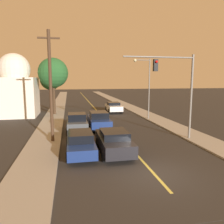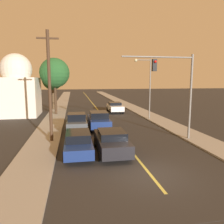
{
  "view_description": "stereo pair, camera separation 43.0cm",
  "coord_description": "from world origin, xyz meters",
  "px_view_note": "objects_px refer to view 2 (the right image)",
  "views": [
    {
      "loc": [
        -4.22,
        -10.08,
        4.87
      ],
      "look_at": [
        0.0,
        11.34,
        1.6
      ],
      "focal_mm": 35.0,
      "sensor_mm": 36.0,
      "label": 1
    },
    {
      "loc": [
        -3.8,
        -10.16,
        4.87
      ],
      "look_at": [
        0.0,
        11.34,
        1.6
      ],
      "focal_mm": 35.0,
      "sensor_mm": 36.0,
      "label": 2
    }
  ],
  "objects_px": {
    "streetlamp_right": "(146,81)",
    "domed_building_left": "(17,88)",
    "car_near_lane_front": "(111,141)",
    "traffic_signal_mast": "(176,82)",
    "utility_pole_left": "(50,85)",
    "tree_left_near": "(55,73)",
    "car_near_lane_second": "(99,120)",
    "car_outer_lane_second": "(77,123)",
    "car_outer_lane_front": "(78,142)",
    "car_far_oncoming": "(115,107)",
    "tree_left_far": "(52,80)"
  },
  "relations": [
    {
      "from": "streetlamp_right",
      "to": "domed_building_left",
      "type": "relative_size",
      "value": 0.87
    },
    {
      "from": "car_near_lane_front",
      "to": "traffic_signal_mast",
      "type": "bearing_deg",
      "value": 21.36
    },
    {
      "from": "utility_pole_left",
      "to": "tree_left_near",
      "type": "xyz_separation_m",
      "value": [
        -0.69,
        13.73,
        1.27
      ]
    },
    {
      "from": "streetlamp_right",
      "to": "tree_left_near",
      "type": "height_order",
      "value": "tree_left_near"
    },
    {
      "from": "car_near_lane_second",
      "to": "streetlamp_right",
      "type": "height_order",
      "value": "streetlamp_right"
    },
    {
      "from": "car_near_lane_second",
      "to": "car_near_lane_front",
      "type": "bearing_deg",
      "value": -90.0
    },
    {
      "from": "car_outer_lane_second",
      "to": "traffic_signal_mast",
      "type": "height_order",
      "value": "traffic_signal_mast"
    },
    {
      "from": "car_near_lane_second",
      "to": "car_outer_lane_front",
      "type": "relative_size",
      "value": 0.97
    },
    {
      "from": "car_near_lane_second",
      "to": "domed_building_left",
      "type": "xyz_separation_m",
      "value": [
        -9.75,
        9.63,
        2.83
      ]
    },
    {
      "from": "car_far_oncoming",
      "to": "traffic_signal_mast",
      "type": "xyz_separation_m",
      "value": [
        1.83,
        -15.64,
        3.87
      ]
    },
    {
      "from": "car_far_oncoming",
      "to": "streetlamp_right",
      "type": "relative_size",
      "value": 0.6
    },
    {
      "from": "domed_building_left",
      "to": "car_outer_lane_second",
      "type": "bearing_deg",
      "value": -54.77
    },
    {
      "from": "streetlamp_right",
      "to": "utility_pole_left",
      "type": "distance_m",
      "value": 13.17
    },
    {
      "from": "traffic_signal_mast",
      "to": "utility_pole_left",
      "type": "bearing_deg",
      "value": 172.91
    },
    {
      "from": "car_near_lane_front",
      "to": "domed_building_left",
      "type": "bearing_deg",
      "value": 119.72
    },
    {
      "from": "car_outer_lane_front",
      "to": "car_near_lane_front",
      "type": "bearing_deg",
      "value": -8.11
    },
    {
      "from": "car_near_lane_front",
      "to": "car_far_oncoming",
      "type": "distance_m",
      "value": 18.13
    },
    {
      "from": "car_outer_lane_front",
      "to": "tree_left_near",
      "type": "height_order",
      "value": "tree_left_near"
    },
    {
      "from": "car_outer_lane_front",
      "to": "car_outer_lane_second",
      "type": "relative_size",
      "value": 1.24
    },
    {
      "from": "tree_left_near",
      "to": "car_near_lane_second",
      "type": "bearing_deg",
      "value": -63.16
    },
    {
      "from": "tree_left_far",
      "to": "tree_left_near",
      "type": "bearing_deg",
      "value": -81.41
    },
    {
      "from": "car_near_lane_front",
      "to": "traffic_signal_mast",
      "type": "relative_size",
      "value": 0.72
    },
    {
      "from": "car_outer_lane_front",
      "to": "traffic_signal_mast",
      "type": "height_order",
      "value": "traffic_signal_mast"
    },
    {
      "from": "utility_pole_left",
      "to": "streetlamp_right",
      "type": "bearing_deg",
      "value": 37.85
    },
    {
      "from": "traffic_signal_mast",
      "to": "domed_building_left",
      "type": "xyz_separation_m",
      "value": [
        -15.2,
        14.94,
        -0.99
      ]
    },
    {
      "from": "car_near_lane_front",
      "to": "streetlamp_right",
      "type": "height_order",
      "value": "streetlamp_right"
    },
    {
      "from": "car_outer_lane_front",
      "to": "tree_left_near",
      "type": "relative_size",
      "value": 0.66
    },
    {
      "from": "car_outer_lane_second",
      "to": "streetlamp_right",
      "type": "relative_size",
      "value": 0.56
    },
    {
      "from": "car_outer_lane_second",
      "to": "car_near_lane_front",
      "type": "bearing_deg",
      "value": -71.06
    },
    {
      "from": "car_near_lane_front",
      "to": "utility_pole_left",
      "type": "xyz_separation_m",
      "value": [
        -4.18,
        3.33,
        3.64
      ]
    },
    {
      "from": "car_near_lane_front",
      "to": "car_near_lane_second",
      "type": "bearing_deg",
      "value": 90.0
    },
    {
      "from": "tree_left_near",
      "to": "traffic_signal_mast",
      "type": "bearing_deg",
      "value": -55.35
    },
    {
      "from": "car_outer_lane_front",
      "to": "domed_building_left",
      "type": "relative_size",
      "value": 0.61
    },
    {
      "from": "tree_left_near",
      "to": "car_far_oncoming",
      "type": "bearing_deg",
      "value": 4.74
    },
    {
      "from": "streetlamp_right",
      "to": "domed_building_left",
      "type": "height_order",
      "value": "domed_building_left"
    },
    {
      "from": "car_near_lane_front",
      "to": "tree_left_far",
      "type": "xyz_separation_m",
      "value": [
        -5.63,
        22.14,
        4.0
      ]
    },
    {
      "from": "car_far_oncoming",
      "to": "domed_building_left",
      "type": "distance_m",
      "value": 13.7
    },
    {
      "from": "car_near_lane_second",
      "to": "car_outer_lane_second",
      "type": "distance_m",
      "value": 2.44
    },
    {
      "from": "utility_pole_left",
      "to": "domed_building_left",
      "type": "height_order",
      "value": "utility_pole_left"
    },
    {
      "from": "car_outer_lane_second",
      "to": "tree_left_near",
      "type": "height_order",
      "value": "tree_left_near"
    },
    {
      "from": "utility_pole_left",
      "to": "tree_left_near",
      "type": "height_order",
      "value": "utility_pole_left"
    },
    {
      "from": "car_outer_lane_second",
      "to": "domed_building_left",
      "type": "distance_m",
      "value": 13.4
    },
    {
      "from": "car_near_lane_second",
      "to": "tree_left_far",
      "type": "relative_size",
      "value": 0.76
    },
    {
      "from": "car_near_lane_second",
      "to": "car_far_oncoming",
      "type": "distance_m",
      "value": 10.94
    },
    {
      "from": "car_near_lane_front",
      "to": "car_outer_lane_second",
      "type": "relative_size",
      "value": 1.19
    },
    {
      "from": "car_outer_lane_front",
      "to": "car_far_oncoming",
      "type": "relative_size",
      "value": 1.17
    },
    {
      "from": "car_near_lane_second",
      "to": "utility_pole_left",
      "type": "relative_size",
      "value": 0.58
    },
    {
      "from": "traffic_signal_mast",
      "to": "tree_left_near",
      "type": "distance_m",
      "value": 18.18
    },
    {
      "from": "car_outer_lane_second",
      "to": "car_far_oncoming",
      "type": "xyz_separation_m",
      "value": [
        5.81,
        11.4,
        -0.09
      ]
    },
    {
      "from": "streetlamp_right",
      "to": "domed_building_left",
      "type": "xyz_separation_m",
      "value": [
        -15.97,
        5.67,
        -1.05
      ]
    }
  ]
}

